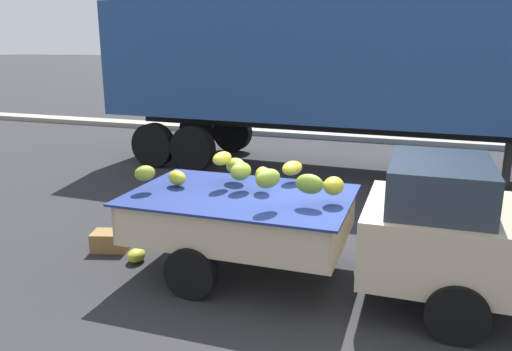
{
  "coord_description": "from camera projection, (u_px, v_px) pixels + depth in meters",
  "views": [
    {
      "loc": [
        1.16,
        -5.93,
        2.96
      ],
      "look_at": [
        -0.94,
        0.04,
        1.29
      ],
      "focal_mm": 35.3,
      "sensor_mm": 36.0,
      "label": 1
    }
  ],
  "objects": [
    {
      "name": "ground",
      "position": [
        323.0,
        278.0,
        6.54
      ],
      "size": [
        220.0,
        220.0,
        0.0
      ],
      "primitive_type": "plane",
      "color": "#28282B"
    },
    {
      "name": "curb_strip",
      "position": [
        390.0,
        139.0,
        15.63
      ],
      "size": [
        80.0,
        0.8,
        0.16
      ],
      "primitive_type": "cube",
      "color": "gray",
      "rests_on": "ground"
    },
    {
      "name": "pickup_truck",
      "position": [
        399.0,
        226.0,
        5.91
      ],
      "size": [
        5.03,
        1.94,
        1.7
      ],
      "rotation": [
        0.0,
        0.0,
        0.01
      ],
      "color": "#CCB793",
      "rests_on": "ground"
    },
    {
      "name": "semi_trailer",
      "position": [
        354.0,
        63.0,
        11.35
      ],
      "size": [
        12.05,
        2.86,
        3.95
      ],
      "rotation": [
        0.0,
        0.0,
        -0.02
      ],
      "color": "navy",
      "rests_on": "ground"
    },
    {
      "name": "fallen_banana_bunch_near_tailgate",
      "position": [
        136.0,
        255.0,
        7.03
      ],
      "size": [
        0.28,
        0.35,
        0.19
      ],
      "primitive_type": "ellipsoid",
      "rotation": [
        0.0,
        0.0,
        1.7
      ],
      "color": "gold",
      "rests_on": "ground"
    },
    {
      "name": "produce_crate",
      "position": [
        111.0,
        241.0,
        7.42
      ],
      "size": [
        0.6,
        0.5,
        0.28
      ],
      "primitive_type": "cube",
      "rotation": [
        0.0,
        0.0,
        0.3
      ],
      "color": "olive",
      "rests_on": "ground"
    }
  ]
}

